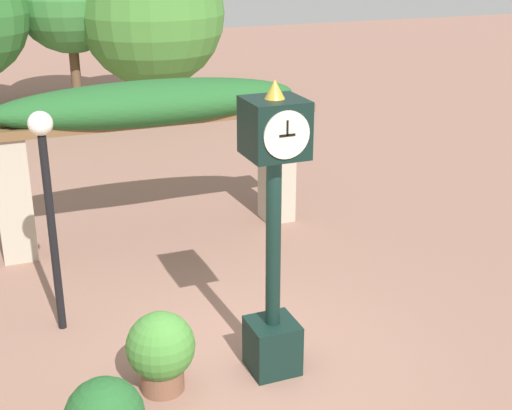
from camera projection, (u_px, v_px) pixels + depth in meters
ground_plane at (243, 364)px, 8.26m from camera, size 60.00×60.00×0.00m
pedestal_clock at (273, 230)px, 7.57m from camera, size 0.59×0.64×3.33m
pergola at (150, 120)px, 11.04m from camera, size 5.40×1.10×2.58m
potted_plant_near_left at (161, 350)px, 7.64m from camera, size 0.75×0.75×0.92m
lamp_post at (47, 183)px, 8.35m from camera, size 0.29×0.29×2.80m
tree_line at (77, 10)px, 19.18m from camera, size 8.67×4.45×4.62m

